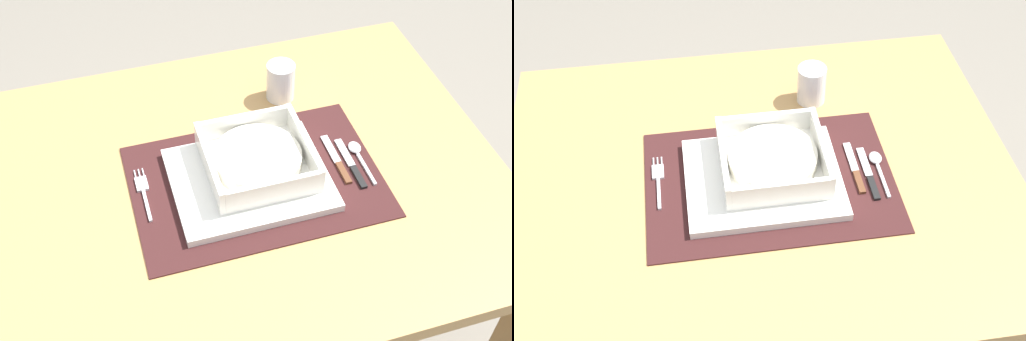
% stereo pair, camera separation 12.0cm
% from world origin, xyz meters
% --- Properties ---
extents(dining_table, '(0.97, 0.78, 0.71)m').
position_xyz_m(dining_table, '(0.00, 0.00, 0.62)').
color(dining_table, '#B2844C').
rests_on(dining_table, ground).
extents(placemat, '(0.46, 0.32, 0.00)m').
position_xyz_m(placemat, '(0.01, -0.02, 0.71)').
color(placemat, '#381919').
rests_on(placemat, dining_table).
extents(serving_plate, '(0.29, 0.23, 0.02)m').
position_xyz_m(serving_plate, '(0.00, -0.02, 0.72)').
color(serving_plate, white).
rests_on(serving_plate, placemat).
extents(porridge_bowl, '(0.19, 0.19, 0.05)m').
position_xyz_m(porridge_bowl, '(0.02, -0.00, 0.75)').
color(porridge_bowl, white).
rests_on(porridge_bowl, serving_plate).
extents(fork, '(0.02, 0.13, 0.00)m').
position_xyz_m(fork, '(-0.19, 0.02, 0.72)').
color(fork, silver).
rests_on(fork, placemat).
extents(spoon, '(0.02, 0.12, 0.01)m').
position_xyz_m(spoon, '(0.22, -0.01, 0.72)').
color(spoon, silver).
rests_on(spoon, placemat).
extents(butter_knife, '(0.01, 0.13, 0.01)m').
position_xyz_m(butter_knife, '(0.20, -0.04, 0.72)').
color(butter_knife, black).
rests_on(butter_knife, placemat).
extents(bread_knife, '(0.01, 0.13, 0.01)m').
position_xyz_m(bread_knife, '(0.18, -0.02, 0.72)').
color(bread_knife, '#59331E').
rests_on(bread_knife, placemat).
extents(drinking_glass, '(0.06, 0.06, 0.08)m').
position_xyz_m(drinking_glass, '(0.13, 0.20, 0.75)').
color(drinking_glass, white).
rests_on(drinking_glass, dining_table).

